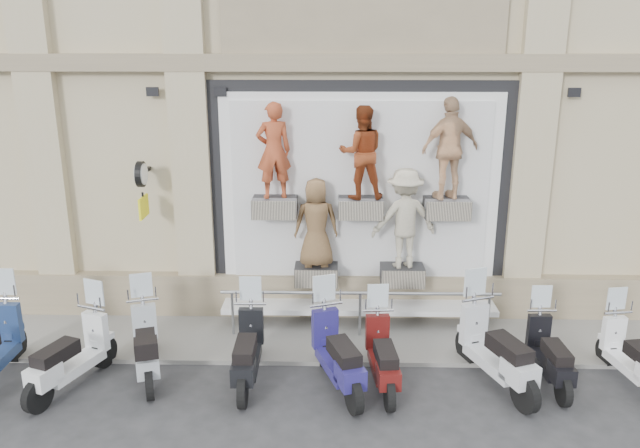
# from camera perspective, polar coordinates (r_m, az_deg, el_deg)

# --- Properties ---
(ground) EXTENTS (90.00, 90.00, 0.00)m
(ground) POSITION_cam_1_polar(r_m,az_deg,el_deg) (9.83, 4.10, -15.76)
(ground) COLOR #2D2D30
(ground) RESTS_ON ground
(sidewalk) EXTENTS (16.00, 2.20, 0.08)m
(sidewalk) POSITION_cam_1_polar(r_m,az_deg,el_deg) (11.64, 3.61, -10.04)
(sidewalk) COLOR gray
(sidewalk) RESTS_ON ground
(building) EXTENTS (14.00, 8.60, 12.00)m
(building) POSITION_cam_1_polar(r_m,az_deg,el_deg) (15.31, 3.27, 19.41)
(building) COLOR tan
(building) RESTS_ON ground
(shop_vitrine) EXTENTS (5.60, 0.91, 4.30)m
(shop_vitrine) POSITION_cam_1_polar(r_m,az_deg,el_deg) (11.41, 4.36, 2.17)
(shop_vitrine) COLOR black
(shop_vitrine) RESTS_ON ground
(guard_rail) EXTENTS (5.06, 0.10, 0.93)m
(guard_rail) POSITION_cam_1_polar(r_m,az_deg,el_deg) (11.37, 3.67, -8.35)
(guard_rail) COLOR #9EA0A5
(guard_rail) RESTS_ON ground
(clock_sign_bracket) EXTENTS (0.10, 0.80, 1.02)m
(clock_sign_bracket) POSITION_cam_1_polar(r_m,az_deg,el_deg) (11.55, -15.97, 3.70)
(clock_sign_bracket) COLOR black
(clock_sign_bracket) RESTS_ON ground
(scooter_b) EXTENTS (1.22, 2.01, 1.58)m
(scooter_b) POSITION_cam_1_polar(r_m,az_deg,el_deg) (10.46, -21.96, -9.98)
(scooter_b) COLOR silver
(scooter_b) RESTS_ON ground
(scooter_c) EXTENTS (1.12, 1.98, 1.55)m
(scooter_c) POSITION_cam_1_polar(r_m,az_deg,el_deg) (10.42, -15.70, -9.53)
(scooter_c) COLOR #A0A7AD
(scooter_c) RESTS_ON ground
(scooter_d) EXTENTS (0.58, 1.92, 1.55)m
(scooter_d) POSITION_cam_1_polar(r_m,az_deg,el_deg) (9.95, -6.69, -10.29)
(scooter_d) COLOR black
(scooter_d) RESTS_ON ground
(scooter_e) EXTENTS (1.21, 2.09, 1.63)m
(scooter_e) POSITION_cam_1_polar(r_m,az_deg,el_deg) (9.73, 1.60, -10.55)
(scooter_e) COLOR navy
(scooter_e) RESTS_ON ground
(scooter_f) EXTENTS (0.69, 1.86, 1.48)m
(scooter_f) POSITION_cam_1_polar(r_m,az_deg,el_deg) (9.84, 5.78, -10.81)
(scooter_f) COLOR #4D0E0D
(scooter_f) RESTS_ON ground
(scooter_g) EXTENTS (1.32, 2.20, 1.72)m
(scooter_g) POSITION_cam_1_polar(r_m,az_deg,el_deg) (10.14, 15.90, -9.79)
(scooter_g) COLOR silver
(scooter_g) RESTS_ON ground
(scooter_h) EXTENTS (0.57, 1.77, 1.42)m
(scooter_h) POSITION_cam_1_polar(r_m,az_deg,el_deg) (10.53, 20.37, -10.07)
(scooter_h) COLOR black
(scooter_h) RESTS_ON ground
(scooter_i) EXTENTS (0.79, 1.81, 1.42)m
(scooter_i) POSITION_cam_1_polar(r_m,az_deg,el_deg) (10.97, 26.79, -9.78)
(scooter_i) COLOR white
(scooter_i) RESTS_ON ground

